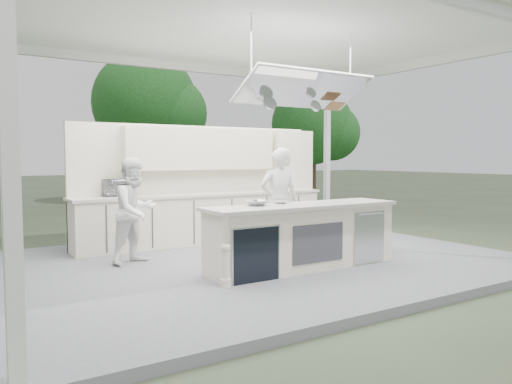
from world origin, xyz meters
TOP-DOWN VIEW (x-y plane):
  - ground at (0.00, 0.00)m, footprint 90.00×90.00m
  - stage_deck at (0.00, 0.00)m, footprint 8.00×6.00m
  - tent at (0.00, -0.01)m, footprint 8.20×6.20m
  - demo_island at (0.18, -0.91)m, footprint 3.10×0.79m
  - back_counter at (0.00, 1.90)m, footprint 5.08×0.72m
  - back_wall_unit at (0.44, 2.11)m, footprint 5.05×0.48m
  - tree_cluster at (-0.16, 9.77)m, footprint 19.55×9.40m
  - head_chef at (0.42, 0.02)m, footprint 0.76×0.61m
  - sous_chef at (-1.78, 0.76)m, footprint 0.97×0.88m
  - toaster_oven at (-1.64, 2.08)m, footprint 0.55×0.38m
  - bowl_large at (-0.50, -0.72)m, footprint 0.34×0.34m
  - bowl_small at (-0.03, -0.65)m, footprint 0.27×0.27m

SIDE VIEW (x-z plane):
  - ground at x=0.00m, z-range 0.00..0.00m
  - stage_deck at x=0.00m, z-range 0.00..0.12m
  - demo_island at x=0.18m, z-range 0.12..1.07m
  - back_counter at x=0.00m, z-range 0.12..1.07m
  - sous_chef at x=-1.78m, z-range 0.12..1.75m
  - head_chef at x=0.42m, z-range 0.12..1.91m
  - bowl_small at x=-0.03m, z-range 1.07..1.14m
  - bowl_large at x=-0.50m, z-range 1.07..1.15m
  - toaster_oven at x=-1.64m, z-range 1.07..1.37m
  - back_wall_unit at x=0.44m, z-range 0.45..2.70m
  - tree_cluster at x=-0.16m, z-range 0.36..6.21m
  - tent at x=0.00m, z-range 1.78..5.64m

